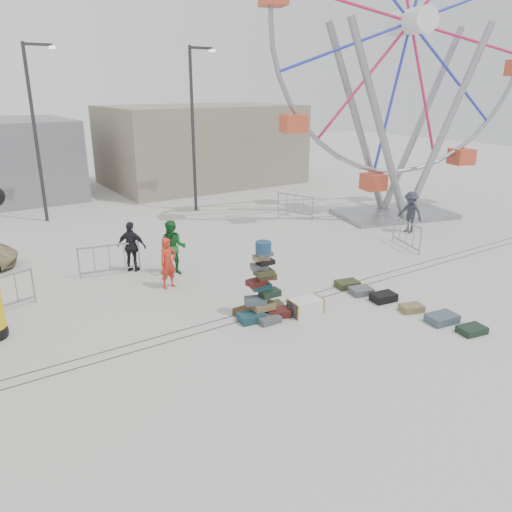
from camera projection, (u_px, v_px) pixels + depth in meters
ground at (308, 313)px, 14.30m from camera, size 90.00×90.00×0.00m
track_line_near at (295, 305)px, 14.77m from camera, size 40.00×0.04×0.01m
track_line_far at (287, 301)px, 15.09m from camera, size 40.00×0.04×0.01m
building_right at (201, 145)px, 32.95m from camera, size 12.00×8.00×5.00m
lamp_post_right at (194, 122)px, 24.74m from camera, size 1.41×0.25×8.00m
lamp_post_left at (36, 125)px, 22.68m from camera, size 1.41×0.25×8.00m
suitcase_tower at (262, 296)px, 13.89m from camera, size 1.63×1.37×2.21m
ferris_wheel at (408, 50)px, 22.51m from camera, size 13.12×4.65×15.69m
steamer_trunk at (306, 306)px, 14.18m from camera, size 0.97×0.59×0.44m
row_case_0 at (347, 284)px, 16.10m from camera, size 0.82×0.67×0.20m
row_case_1 at (361, 291)px, 15.57m from camera, size 0.76×0.67×0.20m
row_case_2 at (383, 297)px, 15.05m from camera, size 0.81×0.60×0.24m
row_case_3 at (412, 308)px, 14.37m from camera, size 0.75×0.61×0.19m
row_case_4 at (442, 318)px, 13.69m from camera, size 0.90×0.67×0.23m
row_case_5 at (472, 330)px, 13.10m from camera, size 0.79×0.61×0.18m
barricade_dummy_c at (110, 260)px, 17.01m from camera, size 1.98×0.47×1.10m
barricade_wheel_front at (406, 234)px, 19.90m from camera, size 0.74×1.92×1.10m
barricade_wheel_back at (295, 205)px, 24.80m from camera, size 0.81×1.90×1.10m
pedestrian_red at (168, 263)px, 15.85m from camera, size 0.68×0.52×1.66m
pedestrian_green at (173, 248)px, 16.95m from camera, size 1.16×1.10×1.90m
pedestrian_black at (132, 247)px, 17.28m from camera, size 1.05×1.03×1.77m
pedestrian_grey at (410, 212)px, 21.93m from camera, size 0.82×1.25×1.82m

